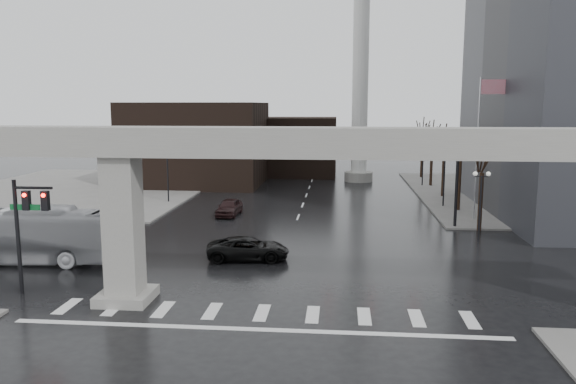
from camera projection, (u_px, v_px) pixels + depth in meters
name	position (u px, v px, depth m)	size (l,w,h in m)	color
ground	(265.00, 305.00, 27.50)	(160.00, 160.00, 0.00)	black
sidewalk_ne	(548.00, 195.00, 60.55)	(28.00, 36.00, 0.15)	slate
sidewalk_nw	(85.00, 189.00, 65.28)	(28.00, 36.00, 0.15)	slate
elevated_guideway	(291.00, 166.00, 26.33)	(48.00, 2.60, 8.70)	gray
building_far_left	(197.00, 143.00, 69.33)	(16.00, 14.00, 10.00)	black
building_far_mid	(300.00, 146.00, 78.23)	(10.00, 10.00, 8.00)	black
smokestack	(360.00, 76.00, 70.16)	(3.60, 3.60, 30.00)	silver
signal_mast_arm	(409.00, 155.00, 44.28)	(12.12, 0.43, 8.00)	black
signal_left_pole	(27.00, 217.00, 28.48)	(2.30, 0.30, 6.00)	black
flagpole_assembly	(482.00, 132.00, 46.60)	(2.06, 0.12, 12.00)	silver
lamp_right_0	(481.00, 195.00, 39.52)	(1.22, 0.32, 5.11)	black
lamp_right_1	(444.00, 171.00, 53.29)	(1.22, 0.32, 5.11)	black
lamp_right_2	(423.00, 158.00, 67.06)	(1.22, 0.32, 5.11)	black
lamp_left_0	(111.00, 189.00, 41.97)	(1.22, 0.32, 5.11)	black
lamp_left_1	(167.00, 168.00, 55.75)	(1.22, 0.32, 5.11)	black
lamp_left_2	(202.00, 156.00, 69.52)	(1.22, 0.32, 5.11)	black
tree_right_0	(481.00, 195.00, 43.48)	(1.09, 1.58, 7.50)	black
tree_right_1	(460.00, 181.00, 51.34)	(1.09, 1.61, 7.67)	black
tree_right_2	(444.00, 170.00, 59.20)	(1.10, 1.63, 7.85)	black
tree_right_3	(432.00, 162.00, 67.06)	(1.11, 1.66, 8.02)	black
tree_right_4	(422.00, 155.00, 74.92)	(1.12, 1.69, 8.19)	black
pickup_truck	(248.00, 248.00, 35.54)	(2.39, 5.18, 1.44)	black
city_bus	(24.00, 235.00, 34.79)	(2.92, 12.47, 3.47)	#BABABF
far_car	(229.00, 207.00, 49.73)	(1.75, 4.36, 1.48)	black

